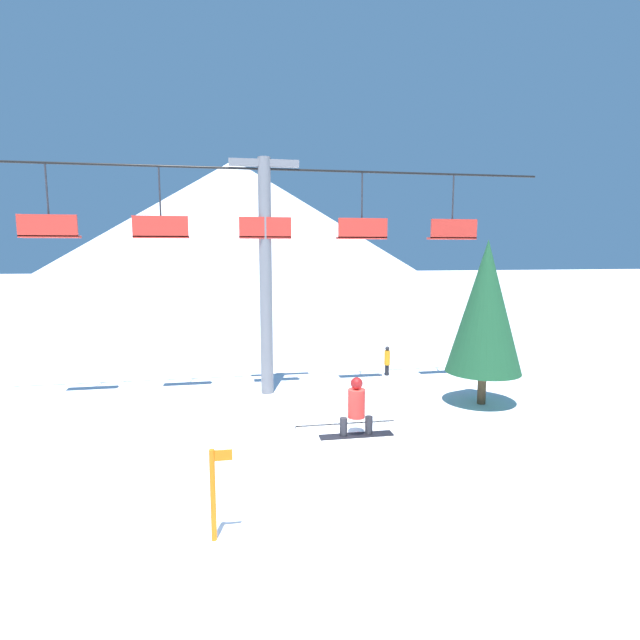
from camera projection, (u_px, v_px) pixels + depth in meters
ground_plane at (306, 530)px, 9.28m from camera, size 220.00×220.00×0.00m
mountain_ridge at (235, 221)px, 87.15m from camera, size 68.91×68.91×20.52m
snow_ramp at (369, 499)px, 8.91m from camera, size 2.15×3.77×1.52m
snowboarder at (356, 408)px, 9.80m from camera, size 1.48×0.34×1.19m
chairlift at (265, 253)px, 17.48m from camera, size 20.50×0.45×8.33m
pine_tree_near at (486, 307)px, 16.48m from camera, size 2.50×2.50×5.52m
trail_marker at (214, 492)px, 8.85m from camera, size 0.41×0.10×1.71m
distant_skier at (387, 360)px, 20.67m from camera, size 0.24×0.24×1.23m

